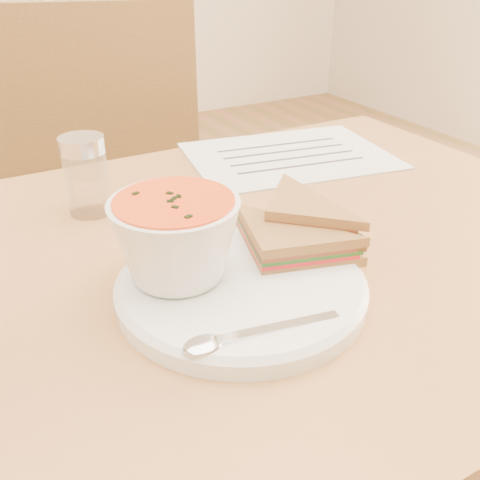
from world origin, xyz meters
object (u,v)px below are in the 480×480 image
plate (241,287)px  dining_table (234,461)px  soup_bowl (176,242)px  chair_far (114,266)px  condiment_shaker (86,176)px

plate → dining_table: bearing=67.0°
dining_table → plate: (-0.04, -0.09, 0.38)m
dining_table → plate: 0.40m
plate → soup_bowl: size_ratio=2.02×
chair_far → condiment_shaker: (-0.09, -0.29, 0.32)m
chair_far → soup_bowl: 0.61m
plate → condiment_shaker: condiment_shaker is taller
chair_far → soup_bowl: (-0.06, -0.52, 0.33)m
dining_table → chair_far: 0.47m
plate → soup_bowl: bearing=149.7°
plate → soup_bowl: 0.08m
dining_table → condiment_shaker: bearing=124.6°
chair_far → dining_table: bearing=109.6°
plate → soup_bowl: (-0.05, 0.03, 0.05)m
dining_table → chair_far: chair_far is taller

